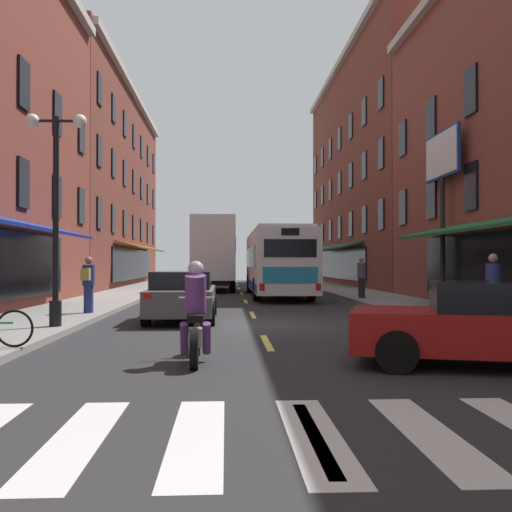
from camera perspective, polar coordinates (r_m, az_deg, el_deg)
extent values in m
cube|color=#28282B|center=(15.67, 0.16, -6.82)|extent=(34.80, 80.00, 0.10)
cube|color=#DBCC4C|center=(5.85, 5.62, -16.75)|extent=(0.14, 2.40, 0.01)
cube|color=#DBCC4C|center=(12.20, 1.04, -8.32)|extent=(0.14, 2.40, 0.01)
cube|color=#DBCC4C|center=(18.65, -0.34, -5.67)|extent=(0.14, 2.40, 0.01)
cube|color=#DBCC4C|center=(25.13, -1.00, -4.38)|extent=(0.14, 2.40, 0.01)
cube|color=#DBCC4C|center=(31.61, -1.39, -3.63)|extent=(0.14, 2.40, 0.01)
cube|color=#DBCC4C|center=(38.11, -1.65, -3.12)|extent=(0.14, 2.40, 0.01)
cube|color=#DBCC4C|center=(44.60, -1.83, -2.77)|extent=(0.14, 2.40, 0.01)
cube|color=#DBCC4C|center=(51.09, -1.97, -2.50)|extent=(0.14, 2.40, 0.01)
cube|color=silver|center=(5.95, -16.78, -16.45)|extent=(0.50, 2.80, 0.01)
cube|color=silver|center=(5.80, -5.68, -16.90)|extent=(0.50, 2.80, 0.01)
cube|color=silver|center=(5.85, 5.62, -16.75)|extent=(0.50, 2.80, 0.01)
cube|color=silver|center=(6.11, 16.30, -16.04)|extent=(0.50, 2.80, 0.01)
cube|color=gray|center=(16.44, -20.97, -6.07)|extent=(3.00, 80.00, 0.14)
cube|color=gray|center=(17.03, 20.51, -5.88)|extent=(3.00, 80.00, 0.14)
cube|color=navy|center=(16.65, -23.39, 3.25)|extent=(1.38, 14.93, 0.44)
cube|color=black|center=(20.60, -21.50, 6.54)|extent=(0.10, 1.00, 1.60)
cube|color=black|center=(24.22, -18.61, 5.45)|extent=(0.10, 1.00, 1.60)
cube|color=black|center=(27.89, -16.48, 4.64)|extent=(0.10, 1.00, 1.60)
cube|color=black|center=(21.24, -21.46, 15.14)|extent=(0.10, 1.00, 1.60)
cube|color=black|center=(24.77, -18.58, 12.84)|extent=(0.10, 1.00, 1.60)
cube|color=black|center=(28.36, -16.46, 11.09)|extent=(0.10, 1.00, 1.60)
cube|color=brown|center=(43.86, -16.93, 6.31)|extent=(8.00, 26.57, 13.90)
cube|color=#B2AD9E|center=(44.35, -11.57, 14.92)|extent=(0.44, 26.07, 0.40)
cube|color=black|center=(42.73, -11.69, -0.77)|extent=(0.10, 16.00, 2.10)
cube|color=brown|center=(42.64, -10.75, 0.84)|extent=(1.38, 14.93, 0.44)
cube|color=black|center=(31.59, -14.86, 4.01)|extent=(0.10, 1.00, 1.60)
cube|color=black|center=(35.31, -13.57, 3.51)|extent=(0.10, 1.00, 1.60)
cube|color=black|center=(39.06, -12.54, 3.11)|extent=(0.10, 1.00, 1.60)
cube|color=black|center=(42.81, -11.68, 2.78)|extent=(0.10, 1.00, 1.60)
cube|color=black|center=(46.57, -10.97, 2.50)|extent=(0.10, 1.00, 1.60)
cube|color=black|center=(50.34, -10.36, 2.26)|extent=(0.10, 1.00, 1.60)
cube|color=black|center=(54.11, -9.83, 2.05)|extent=(0.10, 1.00, 1.60)
cube|color=black|center=(32.01, -14.84, 9.73)|extent=(0.10, 1.00, 1.60)
cube|color=black|center=(35.69, -13.56, 8.64)|extent=(0.10, 1.00, 1.60)
cube|color=black|center=(39.40, -12.53, 7.76)|extent=(0.10, 1.00, 1.60)
cube|color=black|center=(43.12, -11.67, 7.02)|extent=(0.10, 1.00, 1.60)
cube|color=black|center=(46.86, -10.96, 6.41)|extent=(0.10, 1.00, 1.60)
cube|color=black|center=(50.60, -10.35, 5.88)|extent=(0.10, 1.00, 1.60)
cube|color=black|center=(54.36, -9.83, 5.42)|extent=(0.10, 1.00, 1.60)
cube|color=black|center=(32.74, -14.82, 15.25)|extent=(0.10, 1.00, 1.60)
cube|color=black|center=(36.35, -13.54, 13.63)|extent=(0.10, 1.00, 1.60)
cube|color=black|center=(39.99, -12.51, 12.30)|extent=(0.10, 1.00, 1.60)
cube|color=black|center=(43.66, -11.66, 11.19)|extent=(0.10, 1.00, 1.60)
cube|color=black|center=(47.36, -10.95, 10.25)|extent=(0.10, 1.00, 1.60)
cube|color=black|center=(51.07, -10.34, 9.45)|extent=(0.10, 1.00, 1.60)
cube|color=black|center=(54.79, -9.82, 8.75)|extent=(0.10, 1.00, 1.60)
cube|color=#1E6638|center=(17.30, 22.76, 3.10)|extent=(1.38, 14.93, 0.44)
cube|color=black|center=(21.19, 19.99, 6.34)|extent=(0.10, 1.00, 1.60)
cube|color=black|center=(24.72, 16.54, 5.32)|extent=(0.10, 1.00, 1.60)
cube|color=black|center=(28.32, 13.97, 4.55)|extent=(0.10, 1.00, 1.60)
cube|color=black|center=(21.81, 19.96, 14.71)|extent=(0.10, 1.00, 1.60)
cube|color=black|center=(25.26, 16.51, 12.56)|extent=(0.10, 1.00, 1.60)
cube|color=black|center=(28.79, 13.95, 10.91)|extent=(0.10, 1.00, 1.60)
cube|color=brown|center=(44.44, 13.23, 7.75)|extent=(8.00, 26.57, 16.26)
cube|color=#B2AD9E|center=(45.32, 7.97, 17.70)|extent=(0.44, 26.07, 0.40)
cube|color=black|center=(43.02, 8.08, -0.78)|extent=(0.10, 16.00, 2.10)
cube|color=#1E6638|center=(42.90, 7.14, 0.82)|extent=(1.38, 14.93, 0.44)
cube|color=black|center=(31.98, 11.98, 3.95)|extent=(0.10, 1.00, 1.60)
cube|color=black|center=(35.66, 10.40, 3.47)|extent=(0.10, 1.00, 1.60)
cube|color=black|center=(39.37, 9.13, 3.07)|extent=(0.10, 1.00, 1.60)
cube|color=black|center=(43.09, 8.07, 2.75)|extent=(0.10, 1.00, 1.60)
cube|color=black|center=(46.83, 7.18, 2.47)|extent=(0.10, 1.00, 1.60)
cube|color=black|center=(50.58, 6.43, 2.24)|extent=(0.10, 1.00, 1.60)
cube|color=black|center=(54.34, 5.77, 2.03)|extent=(0.10, 1.00, 1.60)
cube|color=black|center=(32.39, 11.97, 9.60)|extent=(0.10, 1.00, 1.60)
cube|color=black|center=(36.03, 10.39, 8.55)|extent=(0.10, 1.00, 1.60)
cube|color=black|center=(39.71, 9.12, 7.69)|extent=(0.10, 1.00, 1.60)
cube|color=black|center=(43.40, 8.06, 6.97)|extent=(0.10, 1.00, 1.60)
cube|color=black|center=(47.12, 7.18, 6.36)|extent=(0.10, 1.00, 1.60)
cube|color=black|center=(50.85, 6.42, 5.84)|extent=(0.10, 1.00, 1.60)
cube|color=black|center=(54.59, 5.77, 5.39)|extent=(0.10, 1.00, 1.60)
cube|color=black|center=(33.11, 11.95, 15.06)|extent=(0.10, 1.00, 1.60)
cube|color=black|center=(36.68, 10.38, 13.49)|extent=(0.10, 1.00, 1.60)
cube|color=black|center=(40.30, 9.11, 12.19)|extent=(0.10, 1.00, 1.60)
cube|color=black|center=(43.94, 8.06, 11.11)|extent=(0.10, 1.00, 1.60)
cube|color=black|center=(47.62, 7.17, 10.18)|extent=(0.10, 1.00, 1.60)
cube|color=black|center=(51.31, 6.42, 9.39)|extent=(0.10, 1.00, 1.60)
cube|color=black|center=(55.02, 5.77, 8.70)|extent=(0.10, 1.00, 1.60)
cylinder|color=black|center=(22.60, 17.52, 1.51)|extent=(0.18, 0.18, 4.67)
cylinder|color=black|center=(22.62, 17.54, -4.11)|extent=(0.40, 0.40, 0.24)
cube|color=navy|center=(22.93, 17.49, 9.29)|extent=(0.10, 3.18, 1.70)
cube|color=silver|center=(22.91, 17.35, 9.30)|extent=(0.04, 3.02, 1.54)
cube|color=silver|center=(22.95, 17.63, 9.28)|extent=(0.04, 3.02, 1.54)
cube|color=white|center=(28.61, 2.05, -0.53)|extent=(2.58, 11.48, 2.71)
cube|color=silver|center=(28.65, 2.05, 2.30)|extent=(2.37, 10.28, 0.16)
cube|color=black|center=(28.91, 2.00, -0.15)|extent=(2.61, 9.08, 0.96)
cube|color=#193899|center=(28.63, 2.05, -2.74)|extent=(2.61, 11.08, 0.36)
cube|color=black|center=(34.29, 1.21, -0.23)|extent=(2.25, 0.13, 1.10)
cube|color=black|center=(22.95, 3.31, 0.76)|extent=(2.05, 0.12, 0.70)
cube|color=teal|center=(22.94, 3.32, -1.84)|extent=(2.15, 0.11, 0.64)
cube|color=black|center=(22.96, 3.31, 2.35)|extent=(0.70, 0.10, 0.28)
cube|color=red|center=(22.85, 0.59, -3.01)|extent=(0.20, 0.08, 0.28)
cube|color=red|center=(23.09, 6.03, -2.98)|extent=(0.20, 0.08, 0.28)
cylinder|color=black|center=(32.29, -0.62, -2.68)|extent=(0.30, 1.00, 1.00)
cylinder|color=black|center=(32.47, 3.53, -2.67)|extent=(0.30, 1.00, 1.00)
cylinder|color=black|center=(25.32, 0.05, -3.23)|extent=(0.30, 1.00, 1.00)
cylinder|color=black|center=(25.56, 5.33, -3.21)|extent=(0.30, 1.00, 1.00)
cube|color=white|center=(37.71, -4.08, -0.80)|extent=(2.33, 2.37, 2.40)
cube|color=black|center=(38.85, -4.06, 0.46)|extent=(2.00, 0.12, 0.80)
cube|color=silver|center=(33.76, -4.14, 0.71)|extent=(2.46, 5.60, 3.49)
cube|color=maroon|center=(33.77, -2.07, 1.01)|extent=(0.10, 3.34, 0.90)
cube|color=black|center=(34.94, -4.12, -2.45)|extent=(1.98, 7.54, 0.24)
cylinder|color=black|center=(37.55, -5.76, -2.48)|extent=(0.29, 0.90, 0.90)
cylinder|color=black|center=(37.53, -2.40, -2.48)|extent=(0.29, 0.90, 0.90)
cylinder|color=black|center=(32.96, -6.07, -2.73)|extent=(0.29, 0.90, 0.90)
cylinder|color=black|center=(32.94, -2.24, -2.73)|extent=(0.29, 0.90, 0.90)
cube|color=#515154|center=(17.08, -7.05, -4.20)|extent=(1.77, 4.72, 0.67)
cube|color=black|center=(16.87, -7.09, -2.34)|extent=(1.61, 2.55, 0.51)
cube|color=red|center=(14.81, -10.39, -3.82)|extent=(0.20, 0.06, 0.14)
cube|color=red|center=(14.70, -4.95, -3.86)|extent=(0.20, 0.06, 0.14)
cylinder|color=black|center=(18.82, -9.22, -4.65)|extent=(0.22, 0.64, 0.64)
cylinder|color=black|center=(18.71, -4.15, -4.68)|extent=(0.22, 0.64, 0.64)
cylinder|color=black|center=(15.54, -10.55, -5.49)|extent=(0.22, 0.64, 0.64)
cylinder|color=black|center=(15.41, -4.39, -5.54)|extent=(0.22, 0.64, 0.64)
cube|color=black|center=(45.26, -3.72, -2.05)|extent=(1.91, 4.76, 0.62)
cube|color=black|center=(45.06, -3.73, -1.37)|extent=(1.74, 2.57, 0.51)
cube|color=red|center=(42.91, -4.79, -1.84)|extent=(0.20, 0.06, 0.14)
cube|color=red|center=(42.89, -2.74, -1.84)|extent=(0.20, 0.06, 0.14)
cylinder|color=black|center=(46.96, -4.80, -2.28)|extent=(0.22, 0.64, 0.64)
cylinder|color=black|center=(46.94, -2.60, -2.28)|extent=(0.22, 0.64, 0.64)
cylinder|color=black|center=(43.60, -4.93, -2.40)|extent=(0.22, 0.64, 0.64)
cylinder|color=black|center=(43.58, -2.57, -2.40)|extent=(0.22, 0.64, 0.64)
cube|color=maroon|center=(10.03, 22.88, -6.73)|extent=(5.01, 3.05, 0.64)
cylinder|color=black|center=(9.04, 13.43, -8.96)|extent=(0.68, 0.39, 0.64)
cylinder|color=black|center=(10.77, 13.33, -7.62)|extent=(0.68, 0.39, 0.64)
cylinder|color=black|center=(10.62, -5.68, -7.79)|extent=(0.11, 0.62, 0.62)
cylinder|color=black|center=(9.18, -5.97, -8.91)|extent=(0.13, 0.62, 0.62)
cylinder|color=#B2B2B7|center=(10.47, -5.70, -6.24)|extent=(0.08, 0.33, 0.68)
ellipsoid|color=navy|center=(10.03, -5.78, -5.34)|extent=(0.33, 0.57, 0.28)
cube|color=black|center=(9.63, -5.86, -5.95)|extent=(0.27, 0.56, 0.12)
cube|color=#B2B2B7|center=(9.89, -5.81, -7.79)|extent=(0.25, 0.40, 0.30)
cylinder|color=#B2B2B7|center=(10.34, -5.71, -4.03)|extent=(0.62, 0.05, 0.04)
cylinder|color=#66387F|center=(9.68, -5.84, -3.61)|extent=(0.35, 0.46, 0.66)
sphere|color=#B2B2B7|center=(9.77, -5.81, -1.23)|extent=(0.26, 0.26, 0.26)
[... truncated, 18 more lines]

